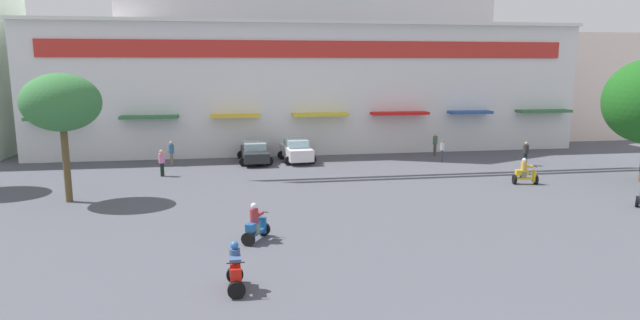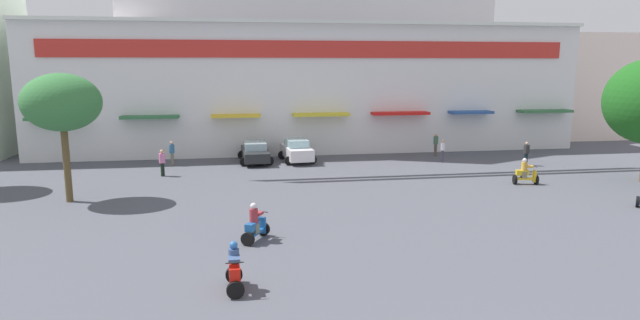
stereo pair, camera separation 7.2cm
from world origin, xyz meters
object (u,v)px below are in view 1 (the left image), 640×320
pedestrian_0 (435,143)px  pedestrian_4 (162,161)px  parked_car_0 (255,152)px  pedestrian_2 (171,152)px  pedestrian_1 (442,149)px  parked_car_1 (296,150)px  pedestrian_3 (526,152)px  scooter_rider_1 (525,173)px  scooter_rider_5 (256,225)px  scooter_rider_4 (235,270)px  plaza_tree_0 (61,103)px

pedestrian_0 → pedestrian_4: 19.30m
parked_car_0 → pedestrian_2: bearing=-175.8°
pedestrian_1 → parked_car_1: bearing=169.4°
pedestrian_1 → pedestrian_3: 5.41m
parked_car_1 → pedestrian_1: pedestrian_1 is taller
pedestrian_0 → pedestrian_4: bearing=-167.4°
pedestrian_1 → pedestrian_2: size_ratio=0.96×
parked_car_1 → pedestrian_4: pedestrian_4 is taller
scooter_rider_1 → pedestrian_3: 6.02m
scooter_rider_5 → pedestrian_1: 19.75m
parked_car_1 → pedestrian_2: 8.33m
parked_car_0 → scooter_rider_4: scooter_rider_4 is taller
plaza_tree_0 → pedestrian_3: bearing=10.8°
plaza_tree_0 → pedestrian_4: plaza_tree_0 is taller
scooter_rider_4 → pedestrian_0: size_ratio=0.89×
plaza_tree_0 → scooter_rider_4: size_ratio=4.18×
parked_car_0 → pedestrian_4: pedestrian_4 is taller
parked_car_0 → pedestrian_0: pedestrian_0 is taller
parked_car_0 → pedestrian_3: pedestrian_3 is taller
parked_car_1 → pedestrian_2: size_ratio=2.43×
parked_car_0 → scooter_rider_4: size_ratio=3.02×
pedestrian_0 → scooter_rider_5: bearing=-129.0°
scooter_rider_5 → pedestrian_4: (-5.01, 12.86, 0.31)m
parked_car_0 → scooter_rider_4: bearing=-93.9°
pedestrian_3 → pedestrian_4: bearing=179.2°
plaza_tree_0 → pedestrian_3: 27.88m
parked_car_0 → pedestrian_1: size_ratio=2.87×
scooter_rider_1 → pedestrian_3: bearing=59.7°
plaza_tree_0 → parked_car_1: (12.26, 9.03, -4.04)m
plaza_tree_0 → pedestrian_2: plaza_tree_0 is taller
scooter_rider_5 → pedestrian_1: bearing=47.5°
pedestrian_3 → pedestrian_2: bearing=171.0°
pedestrian_1 → pedestrian_3: size_ratio=0.99×
plaza_tree_0 → scooter_rider_5: bearing=-40.1°
parked_car_0 → scooter_rider_5: (-0.66, -16.63, -0.11)m
plaza_tree_0 → pedestrian_3: size_ratio=3.92×
parked_car_0 → pedestrian_2: (-5.47, -0.40, 0.22)m
parked_car_1 → scooter_rider_5: parked_car_1 is taller
pedestrian_2 → pedestrian_4: pedestrian_2 is taller
scooter_rider_4 → pedestrian_3: bearing=41.5°
parked_car_1 → scooter_rider_1: 14.87m
pedestrian_0 → pedestrian_4: (-18.83, -4.21, -0.03)m
pedestrian_4 → parked_car_1: bearing=22.6°
parked_car_0 → scooter_rider_5: 16.64m
scooter_rider_4 → pedestrian_1: 23.67m
scooter_rider_1 → scooter_rider_5: scooter_rider_5 is taller
scooter_rider_5 → plaza_tree_0: bearing=139.9°
plaza_tree_0 → pedestrian_4: bearing=55.8°
scooter_rider_1 → pedestrian_0: 9.83m
parked_car_0 → parked_car_1: size_ratio=1.13×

